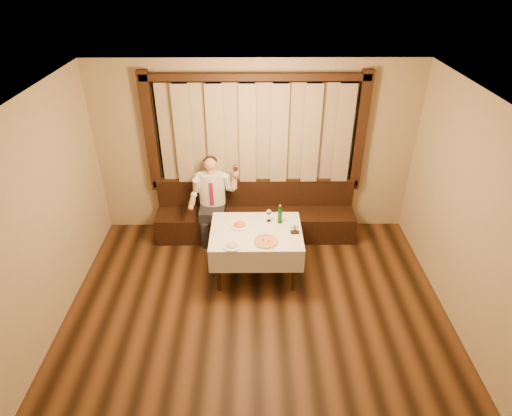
{
  "coord_description": "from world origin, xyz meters",
  "views": [
    {
      "loc": [
        -0.04,
        -3.2,
        4.11
      ],
      "look_at": [
        0.0,
        1.9,
        1.0
      ],
      "focal_mm": 30.0,
      "sensor_mm": 36.0,
      "label": 1
    }
  ],
  "objects_px": {
    "pasta_red": "(240,224)",
    "pasta_cream": "(232,244)",
    "green_bottle": "(280,215)",
    "seated_man": "(212,194)",
    "banquette": "(256,218)",
    "pizza": "(266,241)",
    "dining_table": "(256,237)",
    "cruet_caddy": "(295,231)"
  },
  "relations": [
    {
      "from": "dining_table",
      "to": "pasta_red",
      "type": "xyz_separation_m",
      "value": [
        -0.23,
        0.11,
        0.14
      ]
    },
    {
      "from": "pasta_red",
      "to": "pasta_cream",
      "type": "bearing_deg",
      "value": -100.33
    },
    {
      "from": "dining_table",
      "to": "cruet_caddy",
      "type": "distance_m",
      "value": 0.55
    },
    {
      "from": "pasta_cream",
      "to": "cruet_caddy",
      "type": "relative_size",
      "value": 2.05
    },
    {
      "from": "pasta_red",
      "to": "pasta_cream",
      "type": "height_order",
      "value": "pasta_red"
    },
    {
      "from": "pasta_red",
      "to": "cruet_caddy",
      "type": "height_order",
      "value": "cruet_caddy"
    },
    {
      "from": "green_bottle",
      "to": "seated_man",
      "type": "xyz_separation_m",
      "value": [
        -1.02,
        0.74,
        -0.06
      ]
    },
    {
      "from": "pasta_red",
      "to": "dining_table",
      "type": "bearing_deg",
      "value": -26.38
    },
    {
      "from": "banquette",
      "to": "pizza",
      "type": "distance_m",
      "value": 1.39
    },
    {
      "from": "dining_table",
      "to": "pasta_cream",
      "type": "bearing_deg",
      "value": -130.98
    },
    {
      "from": "pasta_cream",
      "to": "cruet_caddy",
      "type": "distance_m",
      "value": 0.9
    },
    {
      "from": "pasta_red",
      "to": "green_bottle",
      "type": "distance_m",
      "value": 0.58
    },
    {
      "from": "pasta_cream",
      "to": "green_bottle",
      "type": "bearing_deg",
      "value": 40.46
    },
    {
      "from": "banquette",
      "to": "pasta_red",
      "type": "distance_m",
      "value": 1.06
    },
    {
      "from": "pizza",
      "to": "green_bottle",
      "type": "xyz_separation_m",
      "value": [
        0.21,
        0.47,
        0.11
      ]
    },
    {
      "from": "cruet_caddy",
      "to": "seated_man",
      "type": "distance_m",
      "value": 1.57
    },
    {
      "from": "pasta_red",
      "to": "pasta_cream",
      "type": "relative_size",
      "value": 1.11
    },
    {
      "from": "dining_table",
      "to": "pasta_cream",
      "type": "xyz_separation_m",
      "value": [
        -0.32,
        -0.37,
        0.14
      ]
    },
    {
      "from": "dining_table",
      "to": "green_bottle",
      "type": "xyz_separation_m",
      "value": [
        0.34,
        0.19,
        0.23
      ]
    },
    {
      "from": "banquette",
      "to": "dining_table",
      "type": "height_order",
      "value": "banquette"
    },
    {
      "from": "pizza",
      "to": "cruet_caddy",
      "type": "bearing_deg",
      "value": 27.76
    },
    {
      "from": "dining_table",
      "to": "cruet_caddy",
      "type": "height_order",
      "value": "cruet_caddy"
    },
    {
      "from": "banquette",
      "to": "pasta_cream",
      "type": "bearing_deg",
      "value": -102.94
    },
    {
      "from": "dining_table",
      "to": "cruet_caddy",
      "type": "bearing_deg",
      "value": -7.54
    },
    {
      "from": "seated_man",
      "to": "pasta_red",
      "type": "bearing_deg",
      "value": -61.18
    },
    {
      "from": "banquette",
      "to": "green_bottle",
      "type": "height_order",
      "value": "green_bottle"
    },
    {
      "from": "dining_table",
      "to": "pasta_red",
      "type": "distance_m",
      "value": 0.3
    },
    {
      "from": "green_bottle",
      "to": "cruet_caddy",
      "type": "height_order",
      "value": "green_bottle"
    },
    {
      "from": "pasta_red",
      "to": "pasta_cream",
      "type": "xyz_separation_m",
      "value": [
        -0.09,
        -0.48,
        -0.0
      ]
    },
    {
      "from": "pasta_cream",
      "to": "green_bottle",
      "type": "xyz_separation_m",
      "value": [
        0.66,
        0.56,
        0.09
      ]
    },
    {
      "from": "green_bottle",
      "to": "seated_man",
      "type": "bearing_deg",
      "value": 143.98
    },
    {
      "from": "pasta_cream",
      "to": "seated_man",
      "type": "relative_size",
      "value": 0.18
    },
    {
      "from": "green_bottle",
      "to": "dining_table",
      "type": "bearing_deg",
      "value": -150.31
    },
    {
      "from": "banquette",
      "to": "dining_table",
      "type": "distance_m",
      "value": 1.08
    },
    {
      "from": "dining_table",
      "to": "seated_man",
      "type": "xyz_separation_m",
      "value": [
        -0.68,
        0.93,
        0.17
      ]
    },
    {
      "from": "dining_table",
      "to": "pasta_cream",
      "type": "height_order",
      "value": "pasta_cream"
    },
    {
      "from": "banquette",
      "to": "dining_table",
      "type": "relative_size",
      "value": 2.52
    },
    {
      "from": "pizza",
      "to": "green_bottle",
      "type": "distance_m",
      "value": 0.53
    },
    {
      "from": "pizza",
      "to": "banquette",
      "type": "bearing_deg",
      "value": 95.57
    },
    {
      "from": "pizza",
      "to": "green_bottle",
      "type": "height_order",
      "value": "green_bottle"
    },
    {
      "from": "banquette",
      "to": "seated_man",
      "type": "relative_size",
      "value": 2.27
    },
    {
      "from": "pizza",
      "to": "pasta_cream",
      "type": "xyz_separation_m",
      "value": [
        -0.45,
        -0.09,
        0.02
      ]
    }
  ]
}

